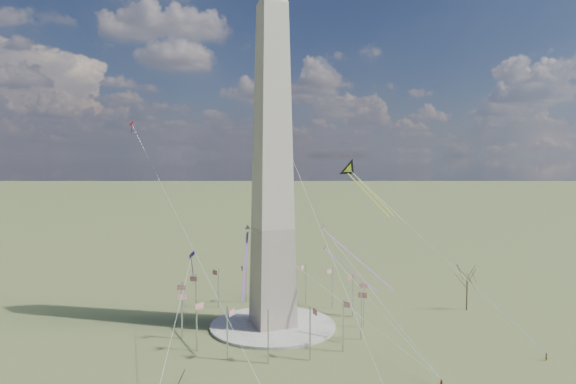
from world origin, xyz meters
name	(u,v)px	position (x,y,z in m)	size (l,w,h in m)	color
ground	(273,327)	(0.00, 0.00, 0.00)	(2000.00, 2000.00, 0.00)	#415329
plaza	(273,326)	(0.00, 0.00, 0.40)	(36.00, 36.00, 0.80)	beige
washington_monument	(273,160)	(0.00, 0.00, 47.95)	(15.56, 15.56, 100.00)	#A8988C
flagpole_ring	(273,302)	(0.00, 0.00, 7.27)	(54.40, 54.40, 13.00)	silver
tree_near	(467,278)	(62.85, -7.88, 10.43)	(8.36, 8.36, 14.63)	#4C3C2E
person_east	(546,357)	(52.62, -47.25, 0.91)	(0.67, 0.44, 1.83)	gray
person_centre	(441,383)	(20.12, -49.42, 0.86)	(1.00, 0.42, 1.71)	gray
kite_delta_black	(351,172)	(32.51, 13.66, 43.92)	(10.62, 21.50, 17.51)	black
kite_diamond_purple	(192,258)	(-21.04, 10.09, 19.79)	(1.74, 2.80, 8.83)	#3B1A76
kite_streamer_left	(345,248)	(16.09, -13.54, 24.15)	(12.44, 20.07, 15.42)	#E52444
kite_streamer_mid	(246,252)	(-9.54, -5.31, 23.52)	(9.47, 22.07, 15.87)	#E52444
kite_streamer_right	(344,264)	(25.00, 4.22, 15.55)	(11.91, 15.31, 12.57)	#E52444
kite_small_red	(131,125)	(-34.74, 37.35, 59.08)	(1.39, 1.38, 3.99)	red
kite_small_white	(261,80)	(12.98, 48.47, 77.28)	(1.41, 2.00, 4.15)	white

